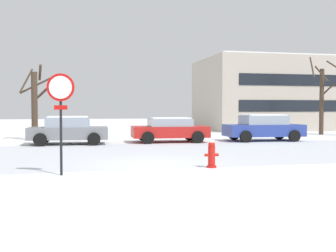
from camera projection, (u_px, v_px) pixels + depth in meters
name	position (u px, v px, depth m)	size (l,w,h in m)	color
ground_plane	(153.00, 165.00, 13.55)	(120.00, 120.00, 0.00)	white
road_surface	(137.00, 154.00, 16.93)	(80.00, 8.94, 0.00)	silver
stop_sign	(61.00, 104.00, 11.46)	(0.75, 0.20, 2.78)	black
fire_hydrant	(212.00, 154.00, 12.93)	(0.44, 0.30, 0.84)	red
parked_car_gray	(68.00, 130.00, 21.31)	(4.01, 2.31, 1.43)	slate
parked_car_red	(170.00, 129.00, 22.67)	(4.15, 2.29, 1.33)	red
parked_car_blue	(263.00, 127.00, 23.57)	(4.39, 2.27, 1.48)	#283D93
tree_far_left	(35.00, 102.00, 23.98)	(1.94, 1.37, 4.32)	#423326
tree_far_right	(321.00, 99.00, 29.02)	(1.69, 1.58, 5.45)	#423326
building_far_right	(277.00, 94.00, 36.87)	(13.24, 8.15, 6.15)	#B2A899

